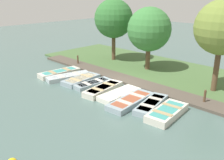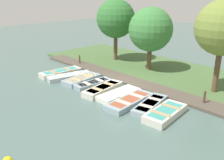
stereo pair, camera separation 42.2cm
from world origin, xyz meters
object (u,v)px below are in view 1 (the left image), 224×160
at_px(park_tree_far_left, 114,19).
at_px(rowboat_2, 81,80).
at_px(rowboat_0, 60,73).
at_px(rowboat_6, 131,101).
at_px(rowboat_8, 167,112).
at_px(rowboat_1, 69,77).
at_px(mooring_post_far, 205,97).
at_px(park_tree_left, 149,30).
at_px(rowboat_7, 151,104).
at_px(park_tree_center, 222,28).
at_px(rowboat_4, 103,89).
at_px(rowboat_3, 93,84).
at_px(mooring_post_near, 78,60).
at_px(rowboat_5, 120,94).

bearing_deg(park_tree_far_left, rowboat_2, 22.44).
bearing_deg(rowboat_0, rowboat_6, 94.17).
relative_size(rowboat_2, rowboat_8, 1.04).
bearing_deg(rowboat_6, park_tree_far_left, -134.46).
relative_size(rowboat_1, mooring_post_far, 3.79).
relative_size(rowboat_1, park_tree_left, 0.67).
bearing_deg(rowboat_6, rowboat_7, 107.18).
relative_size(rowboat_2, rowboat_6, 0.88).
height_order(mooring_post_far, park_tree_center, park_tree_center).
relative_size(rowboat_4, park_tree_center, 0.55).
height_order(rowboat_3, mooring_post_near, mooring_post_near).
relative_size(rowboat_0, mooring_post_near, 3.65).
height_order(rowboat_4, rowboat_6, rowboat_4).
bearing_deg(rowboat_7, rowboat_1, -100.21).
bearing_deg(rowboat_0, rowboat_8, 95.26).
height_order(rowboat_7, park_tree_left, park_tree_left).
xyz_separation_m(rowboat_4, mooring_post_near, (-2.93, -6.54, 0.28)).
distance_m(rowboat_4, rowboat_5, 1.39).
bearing_deg(rowboat_7, park_tree_center, 148.42).
height_order(rowboat_7, mooring_post_near, mooring_post_near).
distance_m(mooring_post_near, park_tree_far_left, 5.19).
relative_size(mooring_post_near, park_tree_left, 0.18).
xyz_separation_m(rowboat_4, rowboat_5, (-0.18, 1.37, -0.04)).
bearing_deg(rowboat_0, rowboat_3, 99.33).
xyz_separation_m(rowboat_4, rowboat_6, (0.12, 2.61, -0.03)).
distance_m(rowboat_5, rowboat_7, 2.43).
bearing_deg(rowboat_8, park_tree_center, 170.07).
bearing_deg(mooring_post_near, park_tree_center, 100.79).
bearing_deg(park_tree_left, rowboat_5, 20.51).
xyz_separation_m(rowboat_0, park_tree_center, (-5.24, 10.67, 4.19)).
bearing_deg(rowboat_5, park_tree_center, 140.72).
bearing_deg(rowboat_4, mooring_post_far, 108.42).
height_order(mooring_post_near, park_tree_far_left, park_tree_far_left).
distance_m(rowboat_1, rowboat_5, 5.38).
bearing_deg(rowboat_2, rowboat_3, 86.81).
xyz_separation_m(rowboat_4, mooring_post_far, (-2.93, 5.88, 0.28)).
relative_size(rowboat_3, mooring_post_near, 3.09).
bearing_deg(park_tree_left, rowboat_1, -27.15).
height_order(park_tree_far_left, park_tree_center, park_tree_center).
xyz_separation_m(rowboat_2, rowboat_8, (0.17, 7.78, 0.03)).
bearing_deg(rowboat_8, park_tree_far_left, -127.63).
height_order(rowboat_2, park_tree_far_left, park_tree_far_left).
height_order(rowboat_2, rowboat_3, rowboat_2).
xyz_separation_m(rowboat_2, park_tree_far_left, (-6.18, -2.55, 3.94)).
relative_size(rowboat_0, rowboat_4, 1.04).
bearing_deg(park_tree_far_left, rowboat_5, 46.74).
height_order(park_tree_far_left, park_tree_left, park_tree_far_left).
xyz_separation_m(rowboat_1, rowboat_6, (0.12, 6.60, 0.00)).
distance_m(rowboat_6, park_tree_far_left, 10.94).
distance_m(rowboat_3, rowboat_7, 5.18).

